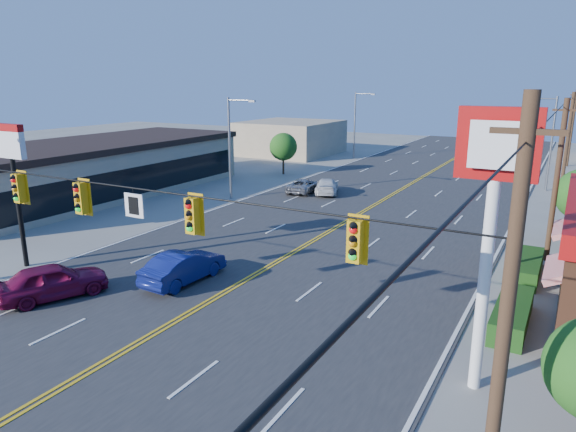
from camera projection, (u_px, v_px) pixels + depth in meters
The scene contains 19 objects.
ground at pixel (121, 355), 17.74m from camera, with size 160.00×160.00×0.00m, color gray.
road at pixel (347, 221), 34.60m from camera, with size 20.00×120.00×0.06m, color #2D2D30.
signal_span at pixel (106, 218), 16.56m from camera, with size 24.32×0.34×9.00m.
kfc_pylon at pixel (493, 196), 14.37m from camera, with size 2.20×0.36×8.50m.
strip_mall at pixel (95, 167), 42.77m from camera, with size 10.40×26.40×4.40m.
pizza_hut_sign at pixel (13, 166), 25.01m from camera, with size 1.90×0.30×6.85m.
streetlight_se at pixel (518, 187), 23.29m from camera, with size 2.55×0.25×8.00m.
streetlight_ne at pixel (549, 138), 43.53m from camera, with size 2.55×0.25×8.00m.
streetlight_sw at pixel (232, 143), 40.27m from camera, with size 2.55×0.25×8.00m.
streetlight_nw at pixel (356, 121), 62.20m from camera, with size 2.55×0.25×8.00m.
utility_pole_near at pixel (556, 182), 26.08m from camera, with size 0.28×0.28×8.40m, color #47301E.
utility_pole_mid at pixel (567, 145), 41.26m from camera, with size 0.28×0.28×8.40m, color #47301E.
utility_pole_far at pixel (572, 128), 56.44m from camera, with size 0.28×0.28×8.40m, color #47301E.
tree_west at pixel (283, 147), 51.87m from camera, with size 2.80×2.80×4.20m.
bld_west_far at pixel (290, 138), 67.17m from camera, with size 11.00×12.00×4.20m, color tan.
car_magenta at pixel (53, 282), 22.14m from camera, with size 1.82×4.51×1.54m, color maroon.
car_blue at pixel (184, 268), 23.93m from camera, with size 1.56×4.47×1.47m, color navy.
car_white at pixel (327, 187), 43.00m from camera, with size 1.78×4.39×1.27m, color silver.
car_silver at pixel (304, 186), 43.46m from camera, with size 1.97×4.27×1.19m, color gray.
Camera 1 is at (12.86, -11.07, 9.13)m, focal length 32.00 mm.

